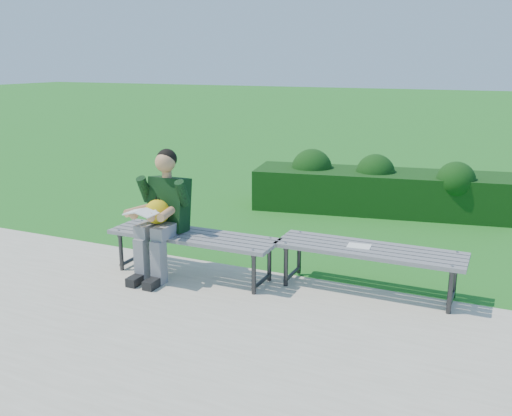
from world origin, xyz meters
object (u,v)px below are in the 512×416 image
(seated_boy, at_px, (162,210))
(paper_sheet, at_px, (359,246))
(bench_left, at_px, (193,239))
(bench_right, at_px, (369,253))
(hedge, at_px, (378,187))

(seated_boy, distance_m, paper_sheet, 2.02)
(bench_left, height_order, bench_right, same)
(hedge, distance_m, bench_left, 3.66)
(hedge, bearing_deg, seated_boy, -111.93)
(bench_left, distance_m, paper_sheet, 1.70)
(bench_left, relative_size, bench_right, 1.00)
(bench_right, bearing_deg, seated_boy, -168.64)
(bench_right, distance_m, seated_boy, 2.13)
(hedge, xyz_separation_m, bench_left, (-1.14, -3.48, 0.06))
(hedge, distance_m, bench_right, 3.22)
(bench_left, xyz_separation_m, bench_right, (1.76, 0.32, 0.00))
(hedge, relative_size, bench_right, 2.13)
(paper_sheet, bearing_deg, bench_left, -169.17)
(bench_left, bearing_deg, hedge, 71.87)
(hedge, height_order, paper_sheet, hedge)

